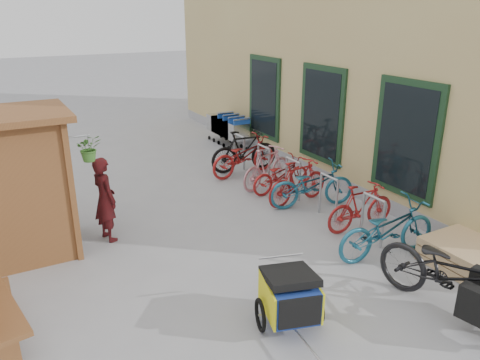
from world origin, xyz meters
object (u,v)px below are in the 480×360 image
cargo_bike (455,276)px  bike_2 (312,185)px  bike_5 (267,167)px  pallet_stack (468,256)px  child_trailer (290,294)px  person_kiosk (105,199)px  bike_1 (361,207)px  bike_0 (387,229)px  bike_3 (298,182)px  shopping_carts (227,126)px  bike_6 (244,156)px  bike_4 (281,175)px  bike_7 (244,151)px

cargo_bike → bike_2: (0.59, 3.85, -0.09)m
cargo_bike → bike_5: bearing=75.4°
pallet_stack → child_trailer: 3.29m
child_trailer → person_kiosk: 3.86m
cargo_bike → bike_1: size_ratio=1.53×
child_trailer → pallet_stack: bearing=13.3°
bike_0 → bike_1: bike_0 is taller
child_trailer → bike_3: (2.48, 3.30, 0.02)m
child_trailer → bike_5: bearing=77.8°
shopping_carts → child_trailer: 8.67m
cargo_bike → person_kiosk: 5.62m
cargo_bike → bike_6: bearing=76.4°
cargo_bike → person_kiosk: (-3.47, 4.42, 0.19)m
cargo_bike → bike_3: 4.17m
bike_6 → pallet_stack: bearing=-178.0°
bike_5 → bike_2: bearing=170.5°
bike_2 → bike_6: 2.43m
cargo_bike → bike_0: 1.62m
child_trailer → bike_1: size_ratio=0.95×
pallet_stack → bike_5: 4.70m
bike_5 → bike_6: bike_6 is taller
pallet_stack → cargo_bike: cargo_bike is taller
bike_0 → cargo_bike: bearing=172.1°
pallet_stack → bike_3: bike_3 is taller
bike_3 → bike_5: (-0.06, 1.13, 0.00)m
pallet_stack → bike_4: bearing=99.9°
bike_3 → bike_6: size_ratio=0.85×
shopping_carts → bike_3: bearing=-99.5°
bike_6 → bike_7: size_ratio=1.05×
bike_7 → bike_0: bearing=-175.3°
person_kiosk → bike_0: size_ratio=0.82×
shopping_carts → bike_3: size_ratio=1.18×
bike_0 → bike_7: bike_7 is taller
person_kiosk → bike_2: 4.11m
pallet_stack → bike_0: bearing=133.0°
bike_5 → bike_1: bearing=169.5°
bike_1 → bike_3: size_ratio=0.95×
cargo_bike → bike_1: bearing=63.8°
bike_0 → bike_1: (0.33, 0.97, -0.04)m
person_kiosk → bike_2: (4.06, -0.57, -0.29)m
child_trailer → bike_0: size_ratio=0.76×
pallet_stack → person_kiosk: size_ratio=0.79×
bike_3 → bike_6: (-0.10, 2.12, 0.01)m
bike_5 → bike_7: size_ratio=0.89×
bike_5 → shopping_carts: bearing=-30.8°
bike_3 → cargo_bike: bearing=167.0°
bike_0 → bike_3: bike_0 is taller
shopping_carts → bike_7: 2.47m
pallet_stack → person_kiosk: bearing=141.4°
bike_2 → bike_4: bearing=19.7°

